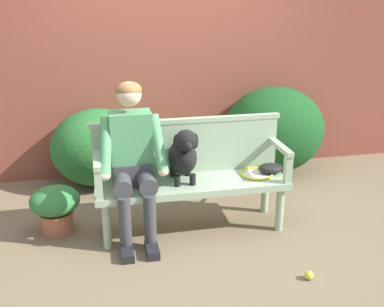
{
  "coord_description": "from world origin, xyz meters",
  "views": [
    {
      "loc": [
        -0.75,
        -3.58,
        2.02
      ],
      "look_at": [
        0.0,
        0.0,
        0.71
      ],
      "focal_mm": 43.26,
      "sensor_mm": 36.0,
      "label": 1
    }
  ],
  "objects_px": {
    "dog_on_bench": "(183,155)",
    "garden_bench": "(192,187)",
    "baseball_glove": "(271,168)",
    "potted_plant": "(55,206)",
    "tennis_racket": "(257,173)",
    "tennis_ball": "(309,275)",
    "person_seated": "(132,156)"
  },
  "relations": [
    {
      "from": "dog_on_bench",
      "to": "tennis_ball",
      "type": "distance_m",
      "value": 1.37
    },
    {
      "from": "tennis_racket",
      "to": "potted_plant",
      "type": "height_order",
      "value": "tennis_racket"
    },
    {
      "from": "baseball_glove",
      "to": "dog_on_bench",
      "type": "bearing_deg",
      "value": -177.06
    },
    {
      "from": "tennis_racket",
      "to": "potted_plant",
      "type": "xyz_separation_m",
      "value": [
        -1.77,
        0.15,
        -0.22
      ]
    },
    {
      "from": "potted_plant",
      "to": "garden_bench",
      "type": "bearing_deg",
      "value": -9.13
    },
    {
      "from": "baseball_glove",
      "to": "tennis_ball",
      "type": "height_order",
      "value": "baseball_glove"
    },
    {
      "from": "person_seated",
      "to": "dog_on_bench",
      "type": "xyz_separation_m",
      "value": [
        0.42,
        -0.01,
        -0.02
      ]
    },
    {
      "from": "tennis_racket",
      "to": "baseball_glove",
      "type": "distance_m",
      "value": 0.12
    },
    {
      "from": "potted_plant",
      "to": "dog_on_bench",
      "type": "bearing_deg",
      "value": -10.64
    },
    {
      "from": "baseball_glove",
      "to": "tennis_ball",
      "type": "xyz_separation_m",
      "value": [
        -0.04,
        -0.96,
        -0.47
      ]
    },
    {
      "from": "garden_bench",
      "to": "tennis_racket",
      "type": "bearing_deg",
      "value": 3.78
    },
    {
      "from": "person_seated",
      "to": "tennis_ball",
      "type": "distance_m",
      "value": 1.65
    },
    {
      "from": "person_seated",
      "to": "dog_on_bench",
      "type": "relative_size",
      "value": 2.63
    },
    {
      "from": "dog_on_bench",
      "to": "garden_bench",
      "type": "bearing_deg",
      "value": 12.6
    },
    {
      "from": "garden_bench",
      "to": "tennis_ball",
      "type": "distance_m",
      "value": 1.21
    },
    {
      "from": "baseball_glove",
      "to": "potted_plant",
      "type": "bearing_deg",
      "value": 174.89
    },
    {
      "from": "person_seated",
      "to": "dog_on_bench",
      "type": "distance_m",
      "value": 0.42
    },
    {
      "from": "person_seated",
      "to": "tennis_ball",
      "type": "bearing_deg",
      "value": -37.84
    },
    {
      "from": "person_seated",
      "to": "baseball_glove",
      "type": "height_order",
      "value": "person_seated"
    },
    {
      "from": "person_seated",
      "to": "potted_plant",
      "type": "xyz_separation_m",
      "value": [
        -0.67,
        0.2,
        -0.48
      ]
    },
    {
      "from": "dog_on_bench",
      "to": "baseball_glove",
      "type": "relative_size",
      "value": 2.3
    },
    {
      "from": "garden_bench",
      "to": "person_seated",
      "type": "xyz_separation_m",
      "value": [
        -0.5,
        -0.01,
        0.33
      ]
    },
    {
      "from": "garden_bench",
      "to": "tennis_racket",
      "type": "distance_m",
      "value": 0.61
    },
    {
      "from": "garden_bench",
      "to": "baseball_glove",
      "type": "bearing_deg",
      "value": 2.19
    },
    {
      "from": "garden_bench",
      "to": "dog_on_bench",
      "type": "xyz_separation_m",
      "value": [
        -0.08,
        -0.02,
        0.31
      ]
    },
    {
      "from": "person_seated",
      "to": "dog_on_bench",
      "type": "bearing_deg",
      "value": -0.87
    },
    {
      "from": "dog_on_bench",
      "to": "baseball_glove",
      "type": "bearing_deg",
      "value": 3.21
    },
    {
      "from": "garden_bench",
      "to": "baseball_glove",
      "type": "relative_size",
      "value": 7.51
    },
    {
      "from": "dog_on_bench",
      "to": "tennis_ball",
      "type": "bearing_deg",
      "value": -50.24
    },
    {
      "from": "garden_bench",
      "to": "person_seated",
      "type": "distance_m",
      "value": 0.6
    },
    {
      "from": "tennis_ball",
      "to": "tennis_racket",
      "type": "bearing_deg",
      "value": 94.61
    },
    {
      "from": "dog_on_bench",
      "to": "tennis_ball",
      "type": "relative_size",
      "value": 7.67
    }
  ]
}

